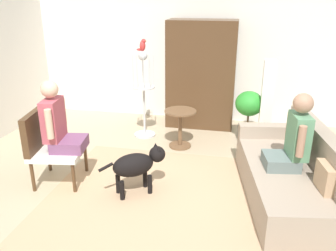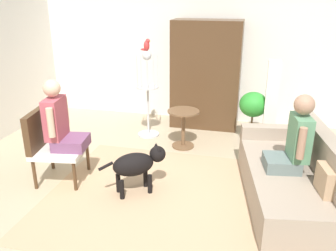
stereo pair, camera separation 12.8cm
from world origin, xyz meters
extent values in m
plane|color=tan|center=(0.00, 0.00, 0.00)|extent=(7.31, 7.31, 0.00)
cube|color=silver|center=(0.00, 2.89, 1.32)|extent=(6.69, 0.12, 2.63)
cube|color=tan|center=(0.19, -0.08, 0.00)|extent=(3.11, 2.46, 0.01)
cube|color=gray|center=(1.41, 0.18, 0.21)|extent=(1.17, 2.07, 0.42)
cube|color=gray|center=(1.75, 0.24, 0.63)|extent=(0.48, 1.97, 0.43)
cube|color=gray|center=(1.27, 1.06, 0.51)|extent=(0.89, 0.31, 0.18)
cube|color=tan|center=(1.70, -0.27, 0.56)|extent=(0.15, 0.33, 0.28)
cylinder|color=#4C331E|center=(-1.16, 0.34, 0.20)|extent=(0.04, 0.04, 0.39)
cylinder|color=#4C331E|center=(-1.08, -0.19, 0.20)|extent=(0.04, 0.04, 0.39)
cylinder|color=#4C331E|center=(-1.66, 0.26, 0.20)|extent=(0.04, 0.04, 0.39)
cylinder|color=#4C331E|center=(-1.58, -0.27, 0.20)|extent=(0.04, 0.04, 0.39)
cube|color=white|center=(-1.37, 0.04, 0.42)|extent=(0.70, 0.72, 0.06)
cube|color=#4C331E|center=(-1.63, -0.01, 0.69)|extent=(0.18, 0.64, 0.48)
cube|color=slate|center=(1.32, 0.17, 0.49)|extent=(0.43, 0.42, 0.14)
cube|color=#598C66|center=(1.48, 0.19, 0.80)|extent=(0.23, 0.38, 0.49)
sphere|color=#A57A60|center=(1.48, 0.19, 1.18)|extent=(0.22, 0.22, 0.22)
cylinder|color=#A57A60|center=(1.47, -0.03, 0.83)|extent=(0.08, 0.08, 0.34)
cylinder|color=#A57A60|center=(1.40, 0.40, 0.83)|extent=(0.08, 0.08, 0.34)
cube|color=#75456A|center=(-1.23, 0.06, 0.52)|extent=(0.45, 0.45, 0.14)
cube|color=#B24C59|center=(-1.39, 0.03, 0.84)|extent=(0.24, 0.41, 0.51)
sphere|color=#DDB293|center=(-1.39, 0.03, 1.22)|extent=(0.21, 0.21, 0.21)
cylinder|color=#DDB293|center=(-1.39, 0.27, 0.87)|extent=(0.08, 0.08, 0.35)
cylinder|color=#DDB293|center=(-1.32, -0.19, 0.87)|extent=(0.08, 0.08, 0.35)
cylinder|color=brown|center=(-0.06, 1.41, 0.59)|extent=(0.49, 0.49, 0.02)
cylinder|color=brown|center=(-0.06, 1.41, 0.29)|extent=(0.06, 0.06, 0.58)
cylinder|color=brown|center=(-0.06, 1.41, 0.01)|extent=(0.35, 0.35, 0.03)
ellipsoid|color=black|center=(-0.36, -0.07, 0.38)|extent=(0.56, 0.51, 0.28)
sphere|color=black|center=(-0.11, 0.11, 0.46)|extent=(0.20, 0.20, 0.20)
cone|color=black|center=(-0.14, 0.15, 0.56)|extent=(0.06, 0.06, 0.06)
cone|color=black|center=(-0.08, 0.07, 0.56)|extent=(0.06, 0.06, 0.06)
cylinder|color=black|center=(-0.63, -0.26, 0.42)|extent=(0.17, 0.14, 0.10)
cylinder|color=black|center=(-0.27, 0.10, 0.12)|extent=(0.06, 0.06, 0.24)
cylinder|color=black|center=(-0.17, -0.03, 0.12)|extent=(0.06, 0.06, 0.24)
cylinder|color=black|center=(-0.55, -0.10, 0.12)|extent=(0.06, 0.06, 0.24)
cylinder|color=black|center=(-0.46, -0.24, 0.12)|extent=(0.06, 0.06, 0.24)
cylinder|color=silver|center=(-0.73, 1.75, 0.01)|extent=(0.36, 0.36, 0.03)
cylinder|color=silver|center=(-0.73, 1.75, 0.42)|extent=(0.04, 0.04, 0.84)
cylinder|color=silver|center=(-0.73, 1.75, 0.85)|extent=(0.36, 0.36, 0.02)
cylinder|color=silver|center=(-0.55, 1.75, 1.11)|extent=(0.01, 0.01, 0.50)
cylinder|color=silver|center=(-0.59, 1.85, 1.11)|extent=(0.01, 0.01, 0.50)
cylinder|color=silver|center=(-0.67, 1.91, 1.11)|extent=(0.01, 0.01, 0.50)
cylinder|color=silver|center=(-0.78, 1.91, 1.11)|extent=(0.01, 0.01, 0.50)
cylinder|color=silver|center=(-0.87, 1.85, 1.11)|extent=(0.01, 0.01, 0.50)
cylinder|color=silver|center=(-0.90, 1.75, 1.11)|extent=(0.01, 0.01, 0.50)
cylinder|color=silver|center=(-0.87, 1.64, 1.11)|extent=(0.01, 0.01, 0.50)
cylinder|color=silver|center=(-0.78, 1.58, 1.11)|extent=(0.01, 0.01, 0.50)
cylinder|color=silver|center=(-0.67, 1.58, 1.11)|extent=(0.01, 0.01, 0.50)
cylinder|color=silver|center=(-0.59, 1.64, 1.11)|extent=(0.01, 0.01, 0.50)
sphere|color=silver|center=(-0.73, 1.75, 1.36)|extent=(0.15, 0.15, 0.15)
ellipsoid|color=red|center=(-0.73, 1.75, 1.51)|extent=(0.09, 0.10, 0.16)
sphere|color=red|center=(-0.71, 1.75, 1.58)|extent=(0.07, 0.07, 0.07)
cone|color=#D8BF4C|center=(-0.67, 1.75, 1.58)|extent=(0.03, 0.02, 0.02)
ellipsoid|color=red|center=(-0.77, 1.75, 1.45)|extent=(0.12, 0.03, 0.04)
cylinder|color=#4C5156|center=(0.97, 1.91, 0.12)|extent=(0.30, 0.30, 0.25)
cylinder|color=brown|center=(0.97, 1.91, 0.35)|extent=(0.03, 0.03, 0.20)
ellipsoid|color=green|center=(0.97, 1.91, 0.62)|extent=(0.44, 0.44, 0.40)
cube|color=#4C4742|center=(1.23, 1.79, 0.03)|extent=(0.20, 0.20, 0.06)
cube|color=white|center=(1.23, 1.79, 0.71)|extent=(0.18, 0.18, 1.30)
cube|color=#4C331E|center=(0.13, 2.48, 0.94)|extent=(1.18, 0.56, 1.87)
camera|label=1|loc=(0.80, -3.61, 2.28)|focal=37.45mm
camera|label=2|loc=(0.92, -3.58, 2.28)|focal=37.45mm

